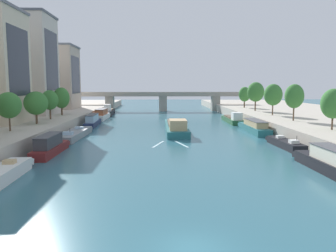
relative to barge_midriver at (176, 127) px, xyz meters
name	(u,v)px	position (x,y,z in m)	size (l,w,h in m)	color
ground_plane	(192,248)	(-1.76, -48.26, -0.94)	(400.00, 400.00, 0.00)	#2D6070
quay_right	(332,121)	(35.08, 6.74, 0.26)	(36.00, 170.00, 2.40)	#B7AD9E
barge_midriver	(176,127)	(0.00, 0.00, 0.00)	(4.20, 23.32, 3.05)	#23666B
wake_behind_barge	(170,144)	(-1.78, -14.67, -0.93)	(5.60, 5.89, 0.03)	#A0CCD6
moored_boat_left_downstream	(1,175)	(-18.61, -34.69, -0.26)	(2.58, 11.87, 2.39)	silver
moored_boat_left_lone	(50,146)	(-18.01, -21.80, 0.19)	(2.30, 11.03, 2.72)	maroon
moored_boat_left_far	(75,134)	(-18.28, -7.16, -0.36)	(3.25, 15.76, 2.22)	gray
moored_boat_left_gap_after	(93,121)	(-18.48, 10.16, 0.16)	(2.60, 13.42, 2.64)	#1E284C
moored_boat_left_upstream	(102,115)	(-18.74, 24.69, 0.26)	(2.78, 12.92, 2.88)	silver
moored_boat_left_second	(109,111)	(-18.80, 38.47, 0.10)	(2.90, 13.96, 3.49)	black
moored_boat_right_near	(285,143)	(15.26, -17.59, -0.37)	(2.50, 10.64, 2.17)	black
moored_boat_right_end	(254,127)	(15.26, -1.59, 0.10)	(2.79, 15.15, 2.48)	#23666B
moored_boat_right_far	(233,119)	(14.87, 15.51, -0.08)	(3.07, 15.16, 2.84)	#235633
tree_left_past_mid	(9,105)	(-25.61, -16.14, 5.28)	(3.62, 3.62, 5.76)	brown
tree_left_far	(36,103)	(-24.98, -6.77, 5.08)	(4.10, 4.10, 5.69)	brown
tree_left_nearest	(50,100)	(-25.15, 1.35, 5.27)	(3.35, 3.35, 5.79)	brown
tree_left_third	(61,98)	(-25.51, 10.80, 5.35)	(3.64, 3.64, 6.27)	brown
tree_right_past_mid	(333,104)	(22.91, -16.32, 5.44)	(3.67, 3.67, 6.26)	brown
tree_right_nearest	(294,96)	(22.32, -3.12, 6.14)	(3.56, 3.56, 6.99)	brown
tree_right_third	(273,95)	(22.46, 8.96, 6.07)	(4.08, 4.08, 7.06)	brown
tree_right_far	(256,92)	(22.32, 22.07, 6.44)	(4.38, 4.38, 7.59)	brown
tree_right_second	(245,94)	(22.75, 34.97, 5.48)	(3.53, 3.53, 6.26)	brown
building_left_tall	(21,65)	(-34.92, 12.48, 12.87)	(14.68, 11.49, 22.79)	#BCB2A8
building_left_far_end	(49,77)	(-34.92, 32.44, 10.52)	(15.77, 12.32, 18.09)	#A89989
bridge_far	(163,99)	(-1.76, 53.35, 3.38)	(61.67, 4.40, 6.76)	gray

